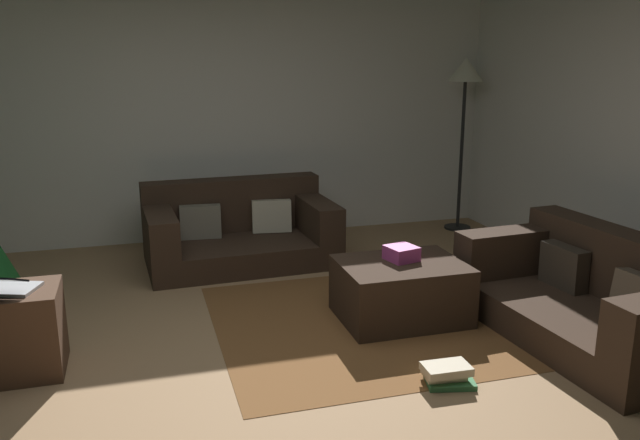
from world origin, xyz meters
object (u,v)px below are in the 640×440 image
(couch_right, at_px, (593,298))
(gift_box, at_px, (401,253))
(ottoman, at_px, (401,291))
(laptop, at_px, (3,285))
(book_stack, at_px, (447,374))
(couch_left, at_px, (238,231))
(tv_remote, at_px, (398,260))
(side_table, at_px, (15,332))
(corner_lamp, at_px, (465,84))

(couch_right, bearing_deg, gift_box, 52.73)
(ottoman, bearing_deg, gift_box, 70.18)
(laptop, height_order, book_stack, laptop)
(couch_left, xyz_separation_m, laptop, (-1.62, -1.84, 0.29))
(ottoman, bearing_deg, couch_left, 117.81)
(gift_box, relative_size, tv_remote, 1.24)
(couch_left, bearing_deg, book_stack, 103.40)
(couch_left, xyz_separation_m, side_table, (-1.60, -1.79, -0.02))
(couch_right, relative_size, tv_remote, 10.95)
(gift_box, bearing_deg, side_table, -176.02)
(couch_right, distance_m, book_stack, 1.27)
(gift_box, distance_m, side_table, 2.52)
(couch_left, xyz_separation_m, gift_box, (0.90, -1.61, 0.19))
(gift_box, distance_m, tv_remote, 0.06)
(couch_left, relative_size, ottoman, 1.96)
(ottoman, xyz_separation_m, corner_lamp, (1.58, 2.11, 1.34))
(ottoman, relative_size, side_table, 1.66)
(couch_left, bearing_deg, tv_remote, 115.22)
(couch_left, distance_m, corner_lamp, 2.81)
(ottoman, height_order, tv_remote, tv_remote)
(couch_left, height_order, ottoman, couch_left)
(corner_lamp, bearing_deg, ottoman, -126.86)
(couch_right, relative_size, laptop, 3.91)
(couch_left, distance_m, laptop, 2.47)
(couch_right, height_order, gift_box, couch_right)
(couch_left, bearing_deg, gift_box, 116.47)
(laptop, bearing_deg, couch_left, 48.62)
(ottoman, xyz_separation_m, side_table, (-2.48, -0.12, 0.05))
(laptop, distance_m, book_stack, 2.56)
(book_stack, xyz_separation_m, corner_lamp, (1.70, 3.06, 1.49))
(ottoman, height_order, corner_lamp, corner_lamp)
(ottoman, xyz_separation_m, laptop, (-2.50, -0.17, 0.36))
(ottoman, bearing_deg, tv_remote, 109.72)
(tv_remote, xyz_separation_m, side_table, (-2.47, -0.16, -0.17))
(couch_right, xyz_separation_m, gift_box, (-1.07, 0.70, 0.19))
(couch_left, relative_size, book_stack, 5.41)
(tv_remote, height_order, corner_lamp, corner_lamp)
(couch_left, distance_m, tv_remote, 1.85)
(side_table, bearing_deg, book_stack, -19.48)
(gift_box, distance_m, laptop, 2.54)
(ottoman, relative_size, laptop, 1.92)
(side_table, height_order, book_stack, side_table)
(corner_lamp, bearing_deg, side_table, -151.33)
(gift_box, height_order, side_table, gift_box)
(couch_right, bearing_deg, ottoman, 55.49)
(couch_left, relative_size, tv_remote, 10.57)
(couch_right, relative_size, side_table, 3.37)
(couch_left, distance_m, ottoman, 1.89)
(laptop, bearing_deg, book_stack, -18.16)
(gift_box, xyz_separation_m, side_table, (-2.51, -0.17, -0.21))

